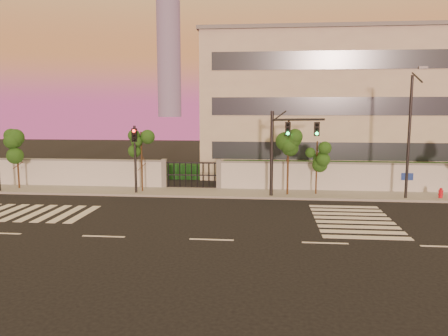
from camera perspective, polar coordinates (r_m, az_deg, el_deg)
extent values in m
plane|color=black|center=(19.80, -1.64, -9.35)|extent=(120.00, 120.00, 0.00)
cube|color=gray|center=(29.92, 0.92, -3.30)|extent=(60.00, 3.00, 0.15)
cube|color=silver|center=(36.97, -27.00, -0.57)|extent=(25.00, 0.30, 2.00)
cube|color=slate|center=(36.85, -27.10, 1.06)|extent=(25.00, 0.36, 0.12)
cube|color=silver|center=(33.40, 26.81, -1.37)|extent=(31.00, 0.30, 2.00)
cube|color=slate|center=(33.26, 26.92, 0.43)|extent=(31.00, 0.36, 0.12)
cube|color=slate|center=(32.00, -7.81, -0.78)|extent=(0.35, 0.35, 2.20)
cube|color=slate|center=(31.31, -0.67, -0.90)|extent=(0.35, 0.35, 2.20)
cube|color=#103713|center=(34.26, 16.68, -0.81)|extent=(20.00, 2.00, 1.80)
cube|color=#103713|center=(38.37, -23.09, -0.52)|extent=(12.00, 1.80, 1.40)
cube|color=#103713|center=(36.55, -2.92, -0.44)|extent=(6.00, 1.50, 1.20)
cube|color=#BBB09E|center=(41.29, 14.98, 7.77)|extent=(24.00, 12.00, 12.00)
cube|color=#262D38|center=(35.51, 16.33, 2.10)|extent=(22.00, 0.08, 1.40)
cube|color=#262D38|center=(35.36, 16.55, 7.75)|extent=(22.00, 0.08, 1.40)
cube|color=#262D38|center=(35.54, 16.78, 13.40)|extent=(22.00, 0.08, 1.40)
cube|color=slate|center=(41.76, 15.29, 16.16)|extent=(24.40, 12.40, 0.30)
cylinder|color=slate|center=(310.19, -7.26, 16.87)|extent=(16.00, 16.00, 110.00)
cube|color=silver|center=(27.68, -26.51, -5.19)|extent=(0.50, 4.00, 0.02)
cube|color=silver|center=(27.21, -24.90, -5.30)|extent=(0.50, 4.00, 0.02)
cube|color=silver|center=(26.77, -23.23, -5.41)|extent=(0.50, 4.00, 0.02)
cube|color=silver|center=(26.35, -21.51, -5.53)|extent=(0.50, 4.00, 0.02)
cube|color=silver|center=(25.95, -19.73, -5.64)|extent=(0.50, 4.00, 0.02)
cube|color=silver|center=(25.58, -17.90, -5.75)|extent=(0.50, 4.00, 0.02)
cube|color=silver|center=(21.10, 18.17, -8.63)|extent=(4.00, 0.50, 0.02)
cube|color=silver|center=(21.95, 17.66, -7.97)|extent=(4.00, 0.50, 0.02)
cube|color=silver|center=(22.80, 17.20, -7.36)|extent=(4.00, 0.50, 0.02)
cube|color=silver|center=(23.65, 16.76, -6.80)|extent=(4.00, 0.50, 0.02)
cube|color=silver|center=(24.51, 16.36, -6.28)|extent=(4.00, 0.50, 0.02)
cube|color=silver|center=(25.37, 15.99, -5.79)|extent=(4.00, 0.50, 0.02)
cube|color=silver|center=(26.23, 15.64, -5.33)|extent=(4.00, 0.50, 0.02)
cube|color=silver|center=(27.09, 15.32, -4.90)|extent=(4.00, 0.50, 0.02)
cube|color=silver|center=(23.25, -27.14, -7.60)|extent=(2.00, 0.15, 0.01)
cube|color=silver|center=(21.00, -15.46, -8.60)|extent=(2.00, 0.15, 0.01)
cube|color=silver|center=(19.79, -1.64, -9.33)|extent=(2.00, 0.15, 0.01)
cube|color=silver|center=(19.81, 13.06, -9.52)|extent=(2.00, 0.15, 0.01)
cube|color=silver|center=(21.05, 26.86, -9.14)|extent=(2.00, 0.15, 0.01)
cylinder|color=#382314|center=(34.44, -25.35, 0.79)|extent=(0.12, 0.12, 4.16)
sphere|color=#1D4112|center=(34.32, -25.47, 2.85)|extent=(1.15, 1.15, 1.15)
sphere|color=#1D4112|center=(34.37, -24.71, 1.86)|extent=(0.87, 0.87, 0.87)
sphere|color=#1D4112|center=(34.39, -26.01, 2.13)|extent=(0.83, 0.83, 0.83)
cylinder|color=#382314|center=(30.51, -10.69, 0.68)|extent=(0.11, 0.11, 4.25)
sphere|color=#1D4112|center=(30.38, -10.75, 3.06)|extent=(0.98, 0.98, 0.98)
sphere|color=#1D4112|center=(30.52, -10.07, 1.90)|extent=(0.75, 0.75, 0.75)
sphere|color=#1D4112|center=(30.37, -11.28, 2.24)|extent=(0.71, 0.71, 0.71)
cylinder|color=#382314|center=(29.09, 8.36, 1.23)|extent=(0.13, 0.13, 5.10)
sphere|color=#1D4112|center=(28.95, 8.42, 4.24)|extent=(1.22, 1.22, 1.22)
sphere|color=#1D4112|center=(29.25, 9.13, 2.76)|extent=(0.93, 0.93, 0.93)
sphere|color=#1D4112|center=(28.81, 7.75, 3.22)|extent=(0.89, 0.89, 0.89)
cylinder|color=#382314|center=(29.68, 11.99, -0.10)|extent=(0.11, 0.11, 3.69)
sphere|color=#1D4112|center=(29.55, 12.05, 2.02)|extent=(0.97, 0.97, 0.97)
sphere|color=#1D4112|center=(29.82, 12.57, 0.99)|extent=(0.74, 0.74, 0.74)
sphere|color=#1D4112|center=(29.43, 11.54, 1.29)|extent=(0.71, 0.71, 0.71)
cylinder|color=black|center=(28.52, 6.24, 1.72)|extent=(0.22, 0.22, 5.67)
cylinder|color=black|center=(28.44, 9.84, 6.25)|extent=(3.33, 1.29, 0.15)
cube|color=black|center=(28.37, 8.34, 5.08)|extent=(0.32, 0.16, 0.82)
sphere|color=#0CF259|center=(28.27, 8.34, 4.55)|extent=(0.18, 0.18, 0.18)
cube|color=black|center=(28.51, 12.03, 5.00)|extent=(0.32, 0.16, 0.82)
sphere|color=#0CF259|center=(28.42, 12.04, 4.48)|extent=(0.18, 0.18, 0.18)
cylinder|color=black|center=(30.04, -11.51, 0.97)|extent=(0.17, 0.17, 4.69)
cube|color=black|center=(29.84, -11.62, 4.24)|extent=(0.36, 0.19, 0.94)
sphere|color=red|center=(29.72, -11.70, 4.78)|extent=(0.21, 0.21, 0.21)
cylinder|color=black|center=(29.85, 22.99, 3.53)|extent=(0.18, 0.18, 7.87)
cylinder|color=black|center=(29.00, 23.92, 10.77)|extent=(0.10, 1.88, 0.76)
cube|color=#3F3F44|center=(28.20, 24.54, 11.84)|extent=(0.49, 0.25, 0.15)
cylinder|color=red|center=(31.20, 26.43, -3.30)|extent=(0.24, 0.24, 0.53)
cylinder|color=red|center=(31.15, 26.47, -2.72)|extent=(0.30, 0.30, 0.11)
sphere|color=red|center=(31.13, 26.48, -2.51)|extent=(0.19, 0.19, 0.19)
cylinder|color=red|center=(31.19, 26.45, -3.11)|extent=(0.32, 0.19, 0.11)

